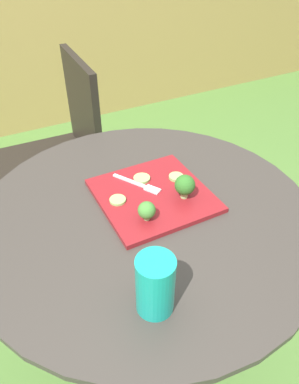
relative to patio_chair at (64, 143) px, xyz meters
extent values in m
plane|color=#4C7533|center=(0.01, -0.81, -0.53)|extent=(12.00, 12.00, 0.00)
cube|color=#A8894C|center=(0.01, 1.25, 0.21)|extent=(8.00, 0.08, 1.48)
cylinder|color=#38332D|center=(0.01, -0.81, 0.21)|extent=(0.90, 0.90, 0.02)
cylinder|color=#38332D|center=(0.01, -0.81, -0.14)|extent=(0.06, 0.06, 0.69)
cylinder|color=#38332D|center=(0.01, -0.81, -0.51)|extent=(0.44, 0.44, 0.04)
cube|color=black|center=(-0.09, 0.00, -0.09)|extent=(0.45, 0.45, 0.03)
cube|color=black|center=(0.11, 0.00, 0.15)|extent=(0.04, 0.42, 0.45)
cylinder|color=black|center=(-0.27, 0.19, -0.31)|extent=(0.02, 0.02, 0.43)
cylinder|color=black|center=(-0.28, -0.17, -0.31)|extent=(0.02, 0.02, 0.43)
cylinder|color=black|center=(0.09, 0.18, -0.31)|extent=(0.02, 0.02, 0.43)
cylinder|color=black|center=(0.08, -0.18, -0.31)|extent=(0.02, 0.02, 0.43)
cube|color=maroon|center=(0.06, -0.78, 0.23)|extent=(0.29, 0.29, 0.01)
cylinder|color=#149989|center=(-0.10, -1.08, 0.29)|extent=(0.08, 0.08, 0.13)
cylinder|color=#118275|center=(-0.10, -1.08, 0.27)|extent=(0.07, 0.07, 0.09)
cube|color=silver|center=(0.02, -0.70, 0.24)|extent=(0.07, 0.10, 0.00)
cube|color=silver|center=(0.06, -0.76, 0.24)|extent=(0.04, 0.05, 0.00)
cylinder|color=#99B770|center=(0.12, -0.83, 0.25)|extent=(0.02, 0.02, 0.02)
sphere|color=#2D6623|center=(0.12, -0.83, 0.28)|extent=(0.05, 0.05, 0.05)
cylinder|color=#99B770|center=(-0.01, -0.86, 0.24)|extent=(0.02, 0.02, 0.01)
sphere|color=#427F33|center=(-0.01, -0.86, 0.27)|extent=(0.04, 0.04, 0.04)
cylinder|color=#8EB766|center=(0.15, -0.74, 0.24)|extent=(0.04, 0.04, 0.01)
cylinder|color=#8EB766|center=(0.06, -0.70, 0.24)|extent=(0.05, 0.05, 0.01)
cylinder|color=#8EB766|center=(-0.04, -0.76, 0.24)|extent=(0.04, 0.04, 0.01)
camera|label=1|loc=(-0.31, -1.45, 0.85)|focal=33.62mm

